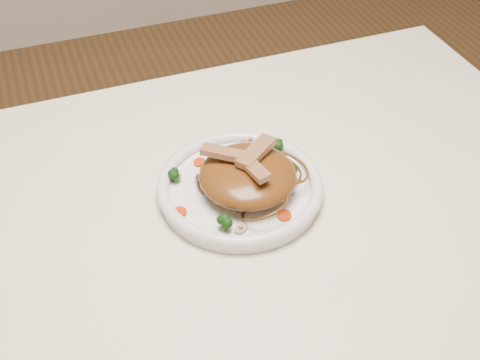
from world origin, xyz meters
name	(u,v)px	position (x,y,z in m)	size (l,w,h in m)	color
table	(229,259)	(0.00, 0.00, 0.65)	(1.20, 0.80, 0.75)	beige
plate	(240,191)	(0.03, 0.04, 0.76)	(0.25, 0.25, 0.02)	white
noodle_mound	(248,175)	(0.04, 0.03, 0.79)	(0.15, 0.15, 0.05)	brown
chicken_a	(256,152)	(0.06, 0.04, 0.83)	(0.08, 0.02, 0.01)	#B18053
chicken_b	(224,153)	(0.01, 0.05, 0.83)	(0.07, 0.02, 0.01)	#B18053
chicken_c	(253,168)	(0.04, 0.01, 0.83)	(0.07, 0.02, 0.01)	#B18053
broccoli_0	(277,146)	(0.12, 0.09, 0.78)	(0.03, 0.03, 0.03)	#11360B
broccoli_1	(176,173)	(-0.05, 0.08, 0.78)	(0.03, 0.03, 0.03)	#11360B
broccoli_2	(223,221)	(-0.02, -0.04, 0.78)	(0.03, 0.03, 0.03)	#11360B
broccoli_3	(289,174)	(0.11, 0.02, 0.78)	(0.03, 0.03, 0.03)	#11360B
carrot_0	(246,147)	(0.08, 0.12, 0.77)	(0.02, 0.02, 0.01)	red
carrot_1	(179,212)	(-0.07, 0.01, 0.77)	(0.02, 0.02, 0.01)	red
carrot_2	(290,173)	(0.12, 0.04, 0.77)	(0.02, 0.02, 0.01)	red
carrot_3	(200,163)	(-0.01, 0.11, 0.77)	(0.02, 0.02, 0.01)	red
carrot_4	(284,216)	(0.07, -0.05, 0.77)	(0.02, 0.02, 0.01)	red
mushroom_0	(241,229)	(0.00, -0.05, 0.77)	(0.02, 0.02, 0.01)	tan
mushroom_1	(277,151)	(0.12, 0.09, 0.77)	(0.02, 0.02, 0.01)	tan
mushroom_2	(174,174)	(-0.05, 0.10, 0.77)	(0.03, 0.03, 0.01)	tan
mushroom_3	(250,142)	(0.09, 0.13, 0.77)	(0.02, 0.02, 0.01)	tan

